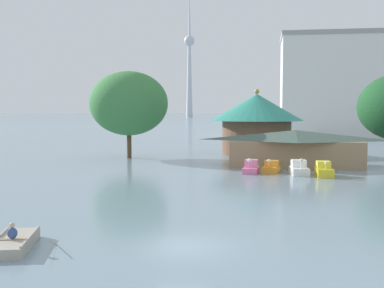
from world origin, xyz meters
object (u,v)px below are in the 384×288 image
at_px(rowboat_with_rower, 14,243).
at_px(distant_broadcast_tower, 189,50).
at_px(boathouse, 295,147).
at_px(background_building_block, 338,86).
at_px(pedal_boat_yellow, 324,170).
at_px(pedal_boat_white, 299,169).
at_px(pedal_boat_orange, 271,168).
at_px(green_roof_pavilion, 257,119).
at_px(shoreline_tree_tall_left, 129,103).
at_px(pedal_boat_pink, 251,168).

xyz_separation_m(rowboat_with_rower, distant_broadcast_tower, (-54.12, 391.54, 57.83)).
height_order(boathouse, background_building_block, background_building_block).
xyz_separation_m(pedal_boat_yellow, distant_broadcast_tower, (-70.50, 365.72, 57.54)).
bearing_deg(boathouse, pedal_boat_white, -90.46).
distance_m(rowboat_with_rower, pedal_boat_orange, 29.95).
relative_size(boathouse, green_roof_pavilion, 1.17).
relative_size(pedal_boat_orange, pedal_boat_yellow, 0.89).
height_order(shoreline_tree_tall_left, distant_broadcast_tower, distant_broadcast_tower).
bearing_deg(pedal_boat_orange, pedal_boat_yellow, 82.54).
xyz_separation_m(green_roof_pavilion, shoreline_tree_tall_left, (-15.89, -8.94, 2.16)).
distance_m(shoreline_tree_tall_left, background_building_block, 67.55).
bearing_deg(background_building_block, shoreline_tree_tall_left, -120.32).
xyz_separation_m(pedal_boat_white, boathouse, (0.06, 7.22, 1.51)).
bearing_deg(pedal_boat_orange, green_roof_pavilion, -161.92).
xyz_separation_m(pedal_boat_yellow, boathouse, (-2.13, 8.05, 1.50)).
height_order(rowboat_with_rower, pedal_boat_orange, pedal_boat_orange).
relative_size(rowboat_with_rower, boathouse, 0.26).
bearing_deg(green_roof_pavilion, distant_broadcast_tower, 100.54).
distance_m(pedal_boat_orange, pedal_boat_white, 2.77).
bearing_deg(green_roof_pavilion, shoreline_tree_tall_left, -150.63).
bearing_deg(distant_broadcast_tower, boathouse, -79.18).
relative_size(boathouse, shoreline_tree_tall_left, 1.37).
bearing_deg(pedal_boat_white, green_roof_pavilion, -174.57).
height_order(pedal_boat_white, pedal_boat_yellow, pedal_boat_white).
height_order(rowboat_with_rower, pedal_boat_pink, pedal_boat_pink).
xyz_separation_m(rowboat_with_rower, pedal_boat_orange, (11.59, 27.61, 0.23)).
relative_size(pedal_boat_yellow, boathouse, 0.19).
bearing_deg(background_building_block, distant_broadcast_tower, 105.58).
height_order(pedal_boat_orange, shoreline_tree_tall_left, shoreline_tree_tall_left).
bearing_deg(pedal_boat_pink, pedal_boat_white, 89.91).
distance_m(pedal_boat_orange, pedal_boat_yellow, 5.11).
relative_size(pedal_boat_orange, boathouse, 0.17).
distance_m(pedal_boat_pink, distant_broadcast_tower, 374.41).
distance_m(pedal_boat_white, background_building_block, 72.96).
distance_m(pedal_boat_yellow, background_building_block, 73.39).
relative_size(shoreline_tree_tall_left, distant_broadcast_tower, 0.08).
bearing_deg(background_building_block, rowboat_with_rower, -105.99).
xyz_separation_m(pedal_boat_orange, background_building_block, (16.32, 69.79, 11.40)).
relative_size(rowboat_with_rower, pedal_boat_white, 1.37).
bearing_deg(shoreline_tree_tall_left, pedal_boat_yellow, -30.85).
relative_size(pedal_boat_yellow, green_roof_pavilion, 0.22).
bearing_deg(shoreline_tree_tall_left, distant_broadcast_tower, 97.76).
distance_m(pedal_boat_pink, pedal_boat_orange, 2.01).
bearing_deg(rowboat_with_rower, pedal_boat_orange, -37.71).
bearing_deg(rowboat_with_rower, pedal_boat_yellow, -47.31).
height_order(pedal_boat_orange, pedal_boat_yellow, pedal_boat_yellow).
distance_m(rowboat_with_rower, green_roof_pavilion, 49.38).
xyz_separation_m(rowboat_with_rower, pedal_boat_pink, (9.64, 27.13, 0.26)).
height_order(pedal_boat_pink, distant_broadcast_tower, distant_broadcast_tower).
xyz_separation_m(pedal_boat_pink, pedal_boat_white, (4.54, -0.47, 0.03)).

